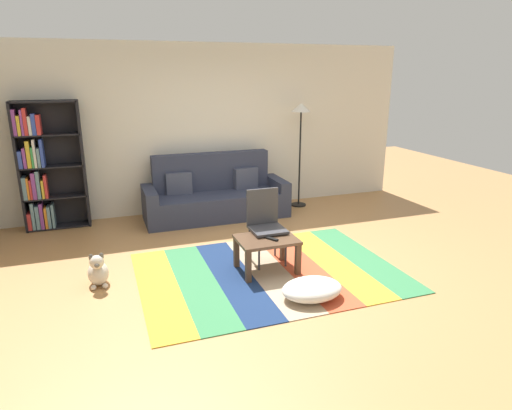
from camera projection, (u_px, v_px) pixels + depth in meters
name	position (u px, v px, depth m)	size (l,w,h in m)	color
ground_plane	(267.00, 263.00, 5.48)	(14.00, 14.00, 0.00)	#B27F4C
back_wall	(213.00, 129.00, 7.39)	(6.80, 0.10, 2.70)	silver
rug	(269.00, 272.00, 5.22)	(2.96, 2.15, 0.01)	gold
couch	(215.00, 196.00, 7.17)	(2.26, 0.80, 1.00)	#2D3347
bookshelf	(43.00, 169.00, 6.47)	(0.90, 0.28, 1.87)	black
coffee_table	(267.00, 244.00, 5.17)	(0.68, 0.52, 0.40)	#513826
pouf	(312.00, 289.00, 4.59)	(0.64, 0.48, 0.20)	white
dog	(98.00, 271.00, 4.88)	(0.22, 0.35, 0.40)	beige
standing_lamp	(301.00, 121.00, 7.43)	(0.32, 0.32, 1.76)	black
tv_remote	(272.00, 239.00, 5.10)	(0.04, 0.15, 0.02)	black
folding_chair	(265.00, 220.00, 5.40)	(0.40, 0.40, 0.90)	#38383D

